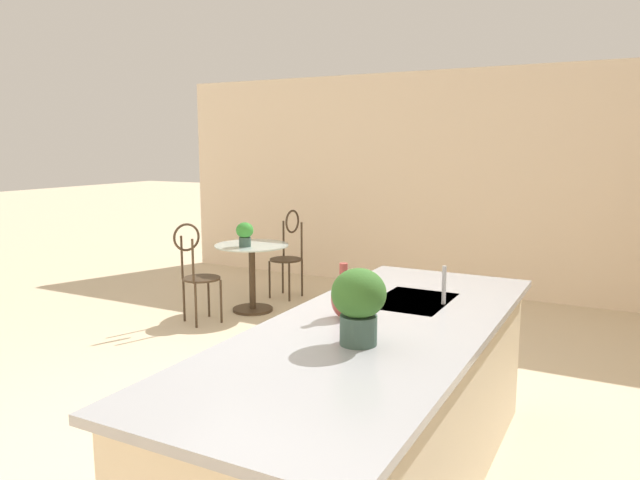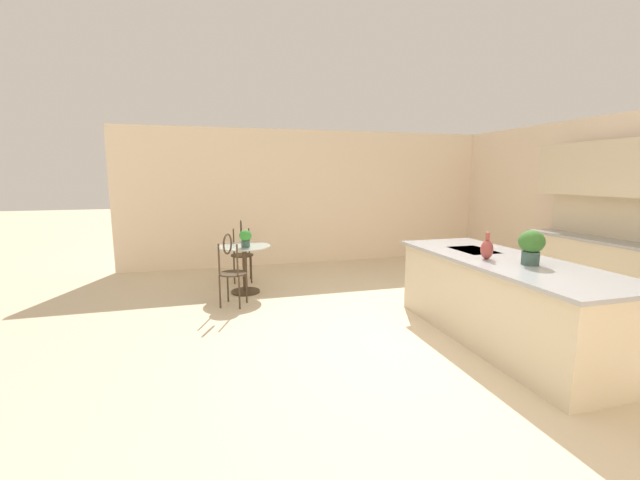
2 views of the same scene
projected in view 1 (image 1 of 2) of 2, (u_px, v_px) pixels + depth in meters
The scene contains 10 objects.
ground_plane at pixel (268, 434), 3.76m from camera, with size 40.00×40.00×0.00m, color beige.
wall_left_window at pixel (455, 183), 7.27m from camera, with size 0.12×7.80×2.70m, color beige.
kitchen_island at pixel (375, 412), 3.04m from camera, with size 2.80×1.06×0.92m.
bistro_table at pixel (252, 271), 6.51m from camera, with size 0.80×0.80×0.74m.
chair_near_window at pixel (288, 249), 7.12m from camera, with size 0.49×0.40×1.04m.
chair_by_island at pixel (196, 268), 6.04m from camera, with size 0.52×0.51×1.04m.
sink_faucet at pixel (444, 285), 3.35m from camera, with size 0.02×0.02×0.22m, color #B2B5BA.
potted_plant_on_table at pixel (245, 233), 6.31m from camera, with size 0.18×0.18×0.26m.
potted_plant_counter_near at pixel (359, 301), 2.66m from camera, with size 0.25×0.25×0.35m.
vase_on_counter at pixel (343, 297), 3.09m from camera, with size 0.13×0.13×0.29m.
Camera 1 is at (2.96, 1.93, 1.81)m, focal length 33.47 mm.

